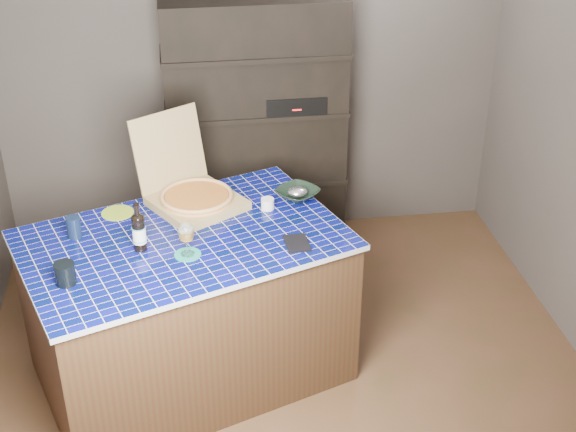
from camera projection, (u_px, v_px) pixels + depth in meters
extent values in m
plane|color=brown|center=(288.00, 378.00, 4.61)|extent=(3.50, 3.50, 0.00)
plane|color=#524A47|center=(252.00, 69.00, 5.50)|extent=(3.50, 0.00, 3.50)
cube|color=black|center=(256.00, 129.00, 5.48)|extent=(1.20, 0.40, 1.80)
cube|color=black|center=(293.00, 99.00, 5.36)|extent=(0.40, 0.32, 0.12)
cube|color=#3F2C18|center=(189.00, 310.00, 4.44)|extent=(1.86, 1.50, 0.88)
cube|color=#040E43|center=(183.00, 240.00, 4.22)|extent=(1.92, 1.55, 0.03)
cube|color=#967F4D|center=(197.00, 203.00, 4.49)|extent=(0.60, 0.60, 0.05)
cube|color=#967F4D|center=(169.00, 149.00, 4.55)|extent=(0.43, 0.31, 0.43)
cylinder|color=tan|center=(197.00, 198.00, 4.48)|extent=(0.41, 0.41, 0.01)
cylinder|color=maroon|center=(197.00, 196.00, 4.47)|extent=(0.36, 0.36, 0.01)
torus|color=tan|center=(197.00, 195.00, 4.47)|extent=(0.41, 0.41, 0.02)
cylinder|color=black|center=(139.00, 234.00, 4.07)|extent=(0.07, 0.07, 0.19)
ellipsoid|color=black|center=(137.00, 218.00, 4.02)|extent=(0.07, 0.07, 0.04)
cylinder|color=black|center=(137.00, 210.00, 4.00)|extent=(0.02, 0.02, 0.08)
cylinder|color=white|center=(139.00, 235.00, 4.07)|extent=(0.07, 0.07, 0.08)
cylinder|color=#3A99C5|center=(140.00, 240.00, 4.09)|extent=(0.07, 0.07, 0.01)
cylinder|color=#3A99C5|center=(139.00, 228.00, 4.05)|extent=(0.07, 0.07, 0.01)
cylinder|color=#198473|center=(188.00, 255.00, 4.06)|extent=(0.14, 0.14, 0.01)
cylinder|color=white|center=(188.00, 254.00, 4.06)|extent=(0.07, 0.07, 0.00)
cylinder|color=white|center=(187.00, 247.00, 4.04)|extent=(0.01, 0.01, 0.08)
ellipsoid|color=white|center=(186.00, 233.00, 4.00)|extent=(0.08, 0.08, 0.11)
cylinder|color=#BB8B1D|center=(186.00, 234.00, 4.01)|extent=(0.07, 0.07, 0.05)
cylinder|color=white|center=(186.00, 229.00, 3.99)|extent=(0.07, 0.07, 0.02)
cylinder|color=black|center=(65.00, 274.00, 3.82)|extent=(0.10, 0.10, 0.11)
cube|color=black|center=(297.00, 243.00, 4.15)|extent=(0.13, 0.17, 0.01)
imported|color=black|center=(298.00, 194.00, 4.58)|extent=(0.32, 0.32, 0.06)
ellipsoid|color=silver|center=(298.00, 192.00, 4.58)|extent=(0.12, 0.10, 0.05)
cylinder|color=white|center=(268.00, 204.00, 4.47)|extent=(0.07, 0.07, 0.06)
cylinder|color=black|center=(74.00, 227.00, 4.19)|extent=(0.07, 0.07, 0.12)
cylinder|color=#99C029|center=(118.00, 213.00, 4.44)|extent=(0.18, 0.18, 0.01)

